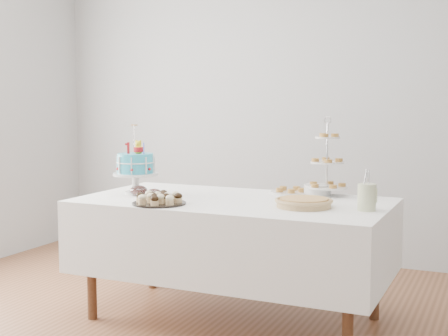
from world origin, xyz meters
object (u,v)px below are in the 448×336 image
at_px(cupcake_tray, 159,198).
at_px(pie, 304,202).
at_px(plate_stack, 317,190).
at_px(jam_bowl_b, 139,191).
at_px(birthday_cake, 136,175).
at_px(jam_bowl_a, 154,193).
at_px(table, 233,235).
at_px(tiered_stand, 327,163).
at_px(pastry_plate, 290,191).
at_px(utensil_pitcher, 367,196).

relative_size(cupcake_tray, pie, 0.96).
distance_m(plate_stack, jam_bowl_b, 1.17).
distance_m(birthday_cake, jam_bowl_a, 0.24).
bearing_deg(pie, table, 169.22).
bearing_deg(cupcake_tray, pie, 17.33).
height_order(tiered_stand, jam_bowl_a, tiered_stand).
relative_size(birthday_cake, jam_bowl_b, 4.02).
height_order(birthday_cake, tiered_stand, tiered_stand).
bearing_deg(plate_stack, pastry_plate, 180.00).
distance_m(cupcake_tray, pastry_plate, 0.94).
height_order(tiered_stand, pastry_plate, tiered_stand).
distance_m(table, birthday_cake, 0.77).
height_order(cupcake_tray, pie, cupcake_tray).
bearing_deg(pie, plate_stack, 96.94).
bearing_deg(table, jam_bowl_a, -164.04).
xyz_separation_m(pie, jam_bowl_a, (-0.98, -0.05, -0.00)).
xyz_separation_m(birthday_cake, utensil_pitcher, (1.53, -0.01, -0.04)).
relative_size(pie, utensil_pitcher, 1.46).
relative_size(jam_bowl_b, utensil_pitcher, 0.50).
xyz_separation_m(pie, plate_stack, (-0.06, 0.49, 0.00)).
bearing_deg(utensil_pitcher, tiered_stand, 128.58).
xyz_separation_m(birthday_cake, cupcake_tray, (0.36, -0.30, -0.09)).
bearing_deg(plate_stack, pie, -83.06).
xyz_separation_m(tiered_stand, pastry_plate, (-0.25, 0.00, -0.20)).
xyz_separation_m(tiered_stand, jam_bowl_a, (-0.98, -0.54, -0.19)).
bearing_deg(jam_bowl_a, plate_stack, 30.53).
relative_size(birthday_cake, utensil_pitcher, 1.99).
xyz_separation_m(pastry_plate, utensil_pitcher, (0.60, -0.45, 0.06)).
distance_m(tiered_stand, jam_bowl_a, 1.13).
relative_size(plate_stack, jam_bowl_a, 1.79).
relative_size(table, cupcake_tray, 5.96).
bearing_deg(jam_bowl_b, jam_bowl_a, -15.12).
bearing_deg(table, jam_bowl_b, -170.71).
bearing_deg(jam_bowl_b, pie, 0.54).
distance_m(cupcake_tray, utensil_pitcher, 1.21).
relative_size(pie, pastry_plate, 1.27).
height_order(table, utensil_pitcher, utensil_pitcher).
xyz_separation_m(plate_stack, jam_bowl_b, (-1.05, -0.50, -0.00)).
bearing_deg(utensil_pitcher, jam_bowl_b, -177.40).
distance_m(tiered_stand, plate_stack, 0.19).
height_order(table, pastry_plate, pastry_plate).
bearing_deg(utensil_pitcher, pie, -173.25).
bearing_deg(pastry_plate, pie, -63.55).
xyz_separation_m(cupcake_tray, jam_bowl_a, (-0.16, 0.21, -0.01)).
distance_m(birthday_cake, jam_bowl_b, 0.12).
bearing_deg(jam_bowl_a, pie, 2.82).
relative_size(table, plate_stack, 10.83).
height_order(jam_bowl_a, jam_bowl_b, jam_bowl_b).
distance_m(table, cupcake_tray, 0.55).
bearing_deg(tiered_stand, utensil_pitcher, -52.15).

